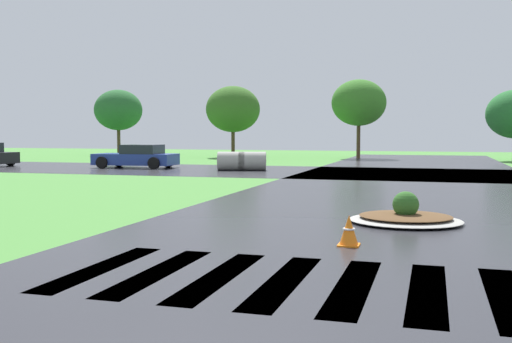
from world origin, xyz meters
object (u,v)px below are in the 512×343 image
car_white_sedan (137,157)px  drainage_pipe_stack (242,161)px  traffic_cone (349,231)px  median_island (406,217)px

car_white_sedan → drainage_pipe_stack: bearing=173.0°
traffic_cone → car_white_sedan: bearing=126.2°
drainage_pipe_stack → median_island: bearing=-61.0°
car_white_sedan → traffic_cone: car_white_sedan is taller
median_island → drainage_pipe_stack: (-8.80, 15.89, 0.34)m
traffic_cone → drainage_pipe_stack: bearing=113.0°
car_white_sedan → drainage_pipe_stack: (6.18, -0.51, -0.11)m
median_island → traffic_cone: bearing=-105.4°
car_white_sedan → drainage_pipe_stack: size_ratio=1.73×
traffic_cone → median_island: bearing=74.6°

